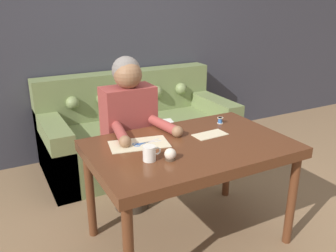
{
  "coord_description": "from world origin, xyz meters",
  "views": [
    {
      "loc": [
        -1.26,
        -1.74,
        1.64
      ],
      "look_at": [
        -0.24,
        0.2,
        0.84
      ],
      "focal_mm": 38.0,
      "sensor_mm": 36.0,
      "label": 1
    }
  ],
  "objects": [
    {
      "name": "person",
      "position": [
        -0.34,
        0.63,
        0.63
      ],
      "size": [
        0.46,
        0.6,
        1.24
      ],
      "color": "#33281E",
      "rests_on": "ground_plane"
    },
    {
      "name": "dining_table",
      "position": [
        -0.14,
        0.07,
        0.66
      ],
      "size": [
        1.31,
        0.84,
        0.74
      ],
      "color": "#562D19",
      "rests_on": "ground_plane"
    },
    {
      "name": "couch",
      "position": [
        0.07,
        1.43,
        0.31
      ],
      "size": [
        1.91,
        0.92,
        0.9
      ],
      "color": "olive",
      "rests_on": "ground_plane"
    },
    {
      "name": "scissors",
      "position": [
        -0.42,
        0.21,
        0.74
      ],
      "size": [
        0.2,
        0.07,
        0.01
      ],
      "color": "silver",
      "rests_on": "dining_table"
    },
    {
      "name": "pattern_paper_main",
      "position": [
        -0.44,
        0.22,
        0.74
      ],
      "size": [
        0.41,
        0.28,
        0.0
      ],
      "color": "beige",
      "rests_on": "dining_table"
    },
    {
      "name": "mug",
      "position": [
        -0.48,
        -0.03,
        0.78
      ],
      "size": [
        0.11,
        0.08,
        0.09
      ],
      "color": "silver",
      "rests_on": "dining_table"
    },
    {
      "name": "wall_back",
      "position": [
        0.0,
        1.89,
        1.3
      ],
      "size": [
        8.0,
        0.06,
        2.6
      ],
      "color": "#383842",
      "rests_on": "ground_plane"
    },
    {
      "name": "pattern_paper_offcut",
      "position": [
        0.06,
        0.14,
        0.74
      ],
      "size": [
        0.24,
        0.13,
        0.0
      ],
      "color": "beige",
      "rests_on": "dining_table"
    },
    {
      "name": "pin_cushion",
      "position": [
        -0.37,
        -0.08,
        0.77
      ],
      "size": [
        0.07,
        0.07,
        0.07
      ],
      "color": "#4C3828",
      "rests_on": "dining_table"
    },
    {
      "name": "thread_spool",
      "position": [
        0.27,
        0.31,
        0.76
      ],
      "size": [
        0.04,
        0.04,
        0.05
      ],
      "color": "#3366B2",
      "rests_on": "dining_table"
    },
    {
      "name": "ground_plane",
      "position": [
        0.0,
        0.0,
        0.0
      ],
      "size": [
        16.0,
        16.0,
        0.0
      ],
      "primitive_type": "plane",
      "color": "#846647"
    }
  ]
}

